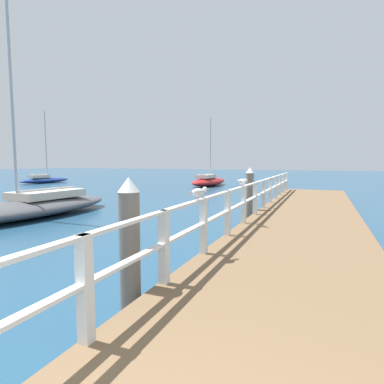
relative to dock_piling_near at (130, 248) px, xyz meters
name	(u,v)px	position (x,y,z in m)	size (l,w,h in m)	color
pier_deck	(304,225)	(1.89, 6.47, -0.75)	(3.19, 20.24, 0.45)	brown
pier_railing	(255,195)	(0.38, 6.47, 0.11)	(0.12, 18.76, 1.03)	silver
dock_piling_near	(130,248)	(0.00, 0.00, 0.00)	(0.29, 0.29, 1.94)	#6B6056
dock_piling_far	(250,195)	(0.00, 7.41, 0.00)	(0.29, 0.29, 1.94)	#6B6056
seagull_foreground	(198,192)	(0.38, 1.53, 0.64)	(0.25, 0.45, 0.21)	white
seagull_background	(242,181)	(0.39, 4.67, 0.64)	(0.38, 0.35, 0.21)	white
boat_0	(44,179)	(-23.17, 19.50, -0.62)	(2.36, 5.40, 7.05)	navy
boat_2	(29,207)	(-8.10, 5.15, -0.59)	(3.20, 7.84, 8.46)	#4C4C51
boat_4	(209,181)	(-6.88, 22.36, -0.56)	(2.23, 5.84, 5.97)	red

